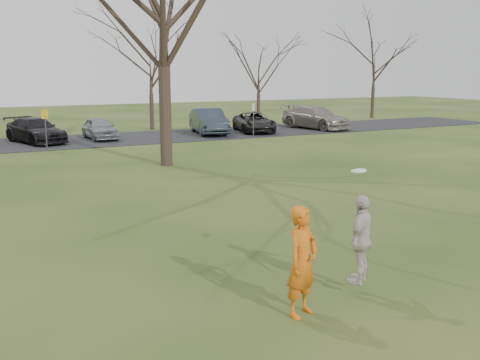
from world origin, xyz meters
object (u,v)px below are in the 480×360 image
car_6 (254,122)px  car_7 (316,117)px  player_defender (302,262)px  car_5 (209,121)px  car_4 (100,128)px  catching_play (361,239)px  car_3 (35,130)px

car_6 → car_7: (4.83, -0.10, 0.14)m
player_defender → car_5: (9.20, 24.93, -0.09)m
car_7 → car_4: bearing=165.0°
player_defender → catching_play: (1.42, 0.26, 0.11)m
car_3 → catching_play: (2.70, -25.02, 0.31)m
car_3 → car_4: bearing=-18.4°
car_7 → catching_play: (-15.73, -24.24, 0.22)m
car_3 → car_6: 13.62m
player_defender → car_6: size_ratio=0.40×
car_6 → catching_play: (-10.90, -24.33, 0.36)m
car_5 → car_6: size_ratio=1.06×
car_5 → car_6: bearing=4.6°
car_5 → player_defender: bearing=-99.4°
player_defender → catching_play: 1.45m
car_7 → catching_play: 28.90m
car_6 → catching_play: bearing=-100.1°
player_defender → car_3: 25.32m
car_7 → car_5: bearing=165.0°
car_4 → car_7: bearing=-5.1°
car_4 → catching_play: (-0.89, -25.05, 0.36)m
car_3 → car_6: bearing=-21.7°
player_defender → car_3: size_ratio=0.39×
car_4 → car_6: (10.01, -0.71, 0.00)m
player_defender → car_5: size_ratio=0.38×
car_5 → car_7: car_5 is taller
car_3 → car_6: (13.61, -0.69, -0.05)m
car_4 → car_5: (6.88, -0.37, 0.16)m
car_5 → car_7: (7.96, -0.43, -0.02)m
catching_play → car_6: bearing=65.9°
car_3 → car_6: car_3 is taller
car_3 → car_5: 10.48m
car_4 → car_5: bearing=-5.1°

